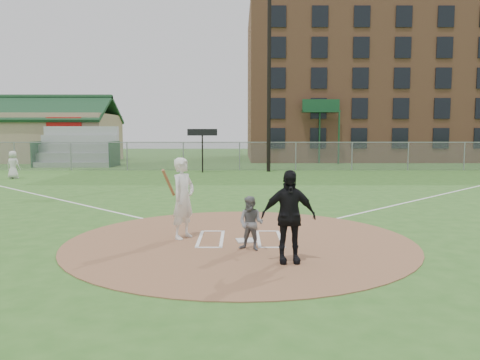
{
  "coord_description": "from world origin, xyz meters",
  "views": [
    {
      "loc": [
        -0.02,
        -11.22,
        2.62
      ],
      "look_at": [
        0.0,
        2.0,
        1.3
      ],
      "focal_mm": 35.0,
      "sensor_mm": 36.0,
      "label": 1
    }
  ],
  "objects_px": {
    "batter_at_plate": "(183,198)",
    "home_plate": "(246,240)",
    "ondeck_player": "(13,165)",
    "umpire": "(288,216)",
    "catcher": "(251,223)"
  },
  "relations": [
    {
      "from": "home_plate",
      "to": "batter_at_plate",
      "type": "relative_size",
      "value": 0.23
    },
    {
      "from": "home_plate",
      "to": "catcher",
      "type": "distance_m",
      "value": 1.06
    },
    {
      "from": "batter_at_plate",
      "to": "catcher",
      "type": "bearing_deg",
      "value": -36.26
    },
    {
      "from": "umpire",
      "to": "batter_at_plate",
      "type": "xyz_separation_m",
      "value": [
        -2.38,
        2.2,
        0.07
      ]
    },
    {
      "from": "umpire",
      "to": "ondeck_player",
      "type": "bearing_deg",
      "value": 125.26
    },
    {
      "from": "batter_at_plate",
      "to": "home_plate",
      "type": "bearing_deg",
      "value": -12.3
    },
    {
      "from": "umpire",
      "to": "batter_at_plate",
      "type": "height_order",
      "value": "batter_at_plate"
    },
    {
      "from": "home_plate",
      "to": "umpire",
      "type": "relative_size",
      "value": 0.24
    },
    {
      "from": "home_plate",
      "to": "umpire",
      "type": "xyz_separation_m",
      "value": [
        0.82,
        -1.86,
        0.92
      ]
    },
    {
      "from": "catcher",
      "to": "batter_at_plate",
      "type": "distance_m",
      "value": 2.08
    },
    {
      "from": "ondeck_player",
      "to": "batter_at_plate",
      "type": "distance_m",
      "value": 19.62
    },
    {
      "from": "ondeck_player",
      "to": "catcher",
      "type": "bearing_deg",
      "value": 137.41
    },
    {
      "from": "home_plate",
      "to": "ondeck_player",
      "type": "height_order",
      "value": "ondeck_player"
    },
    {
      "from": "umpire",
      "to": "ondeck_player",
      "type": "xyz_separation_m",
      "value": [
        -14.16,
        17.89,
        -0.15
      ]
    },
    {
      "from": "home_plate",
      "to": "catcher",
      "type": "height_order",
      "value": "catcher"
    }
  ]
}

